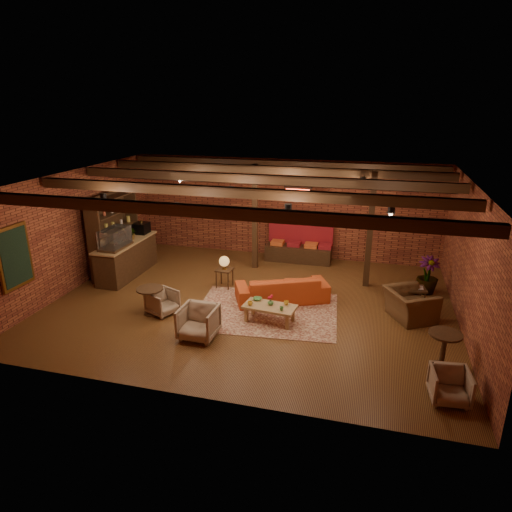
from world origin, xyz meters
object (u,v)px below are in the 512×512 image
(armchair_far, at_px, (450,384))
(side_table_book, at_px, (415,289))
(round_table_right, at_px, (444,345))
(round_table_left, at_px, (151,297))
(armchair_b, at_px, (198,321))
(armchair_a, at_px, (162,301))
(armchair_right, at_px, (410,300))
(plant_tall, at_px, (433,239))
(sofa, at_px, (282,288))
(coffee_table, at_px, (269,307))
(side_table_lamp, at_px, (224,264))

(armchair_far, bearing_deg, side_table_book, 90.39)
(round_table_right, bearing_deg, round_table_left, 174.36)
(side_table_book, distance_m, armchair_far, 3.79)
(armchair_b, xyz_separation_m, round_table_right, (5.05, 0.13, 0.09))
(round_table_left, distance_m, armchair_a, 0.31)
(round_table_left, bearing_deg, round_table_right, -5.64)
(armchair_right, bearing_deg, armchair_b, 86.19)
(side_table_book, distance_m, plant_tall, 1.53)
(armchair_a, xyz_separation_m, side_table_book, (5.97, 1.92, 0.18))
(armchair_right, bearing_deg, armchair_a, 73.00)
(sofa, xyz_separation_m, coffee_table, (-0.04, -1.24, 0.03))
(round_table_left, xyz_separation_m, armchair_far, (6.60, -1.75, -0.13))
(side_table_lamp, relative_size, armchair_far, 1.38)
(armchair_a, xyz_separation_m, armchair_far, (6.34, -1.85, 0.00))
(side_table_lamp, distance_m, armchair_a, 2.20)
(round_table_right, bearing_deg, armchair_b, -178.48)
(side_table_lamp, distance_m, side_table_book, 5.04)
(armchair_b, bearing_deg, round_table_right, 2.73)
(sofa, distance_m, side_table_book, 3.33)
(side_table_book, relative_size, round_table_right, 0.76)
(coffee_table, bearing_deg, armchair_b, -139.64)
(sofa, distance_m, side_table_lamp, 1.83)
(armchair_a, distance_m, armchair_b, 1.57)
(side_table_lamp, bearing_deg, armchair_far, -35.11)
(coffee_table, relative_size, armchair_a, 1.97)
(round_table_right, bearing_deg, sofa, 148.70)
(round_table_right, bearing_deg, side_table_lamp, 153.40)
(round_table_right, distance_m, plant_tall, 3.88)
(sofa, relative_size, round_table_right, 3.17)
(round_table_left, relative_size, side_table_book, 1.19)
(coffee_table, height_order, armchair_far, coffee_table)
(coffee_table, height_order, round_table_left, round_table_left)
(plant_tall, bearing_deg, coffee_table, -143.55)
(side_table_lamp, bearing_deg, coffee_table, -45.36)
(sofa, xyz_separation_m, armchair_a, (-2.67, -1.48, -0.02))
(sofa, height_order, plant_tall, plant_tall)
(sofa, distance_m, coffee_table, 1.24)
(side_table_book, bearing_deg, coffee_table, -153.38)
(armchair_a, bearing_deg, armchair_right, -54.45)
(armchair_far, bearing_deg, armchair_right, 94.16)
(side_table_lamp, relative_size, side_table_book, 1.60)
(sofa, relative_size, armchair_a, 3.62)
(round_table_left, distance_m, round_table_right, 6.64)
(armchair_a, bearing_deg, side_table_book, -49.00)
(round_table_left, distance_m, side_table_book, 6.55)
(side_table_lamp, bearing_deg, armchair_b, -82.72)
(armchair_right, bearing_deg, round_table_left, 73.39)
(side_table_book, bearing_deg, round_table_left, -162.04)
(coffee_table, distance_m, side_table_book, 3.74)
(round_table_left, relative_size, armchair_a, 1.04)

